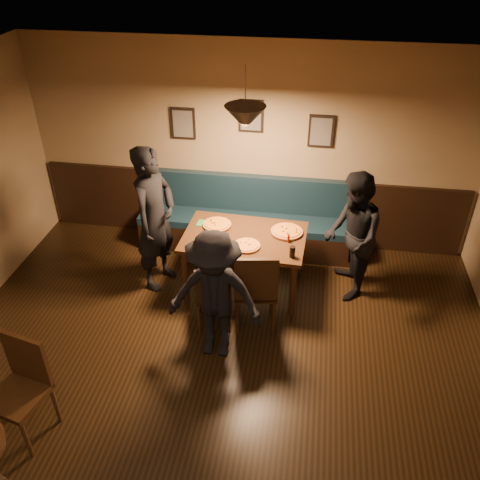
{
  "coord_description": "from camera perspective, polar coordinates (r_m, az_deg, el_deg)",
  "views": [
    {
      "loc": [
        0.82,
        -2.71,
        4.07
      ],
      "look_at": [
        0.09,
        1.95,
        0.95
      ],
      "focal_mm": 37.66,
      "sensor_mm": 36.0,
      "label": 1
    }
  ],
  "objects": [
    {
      "name": "diner_front",
      "position": [
        5.16,
        -2.89,
        -6.45
      ],
      "size": [
        1.01,
        0.62,
        1.52
      ],
      "primitive_type": "imported",
      "rotation": [
        0.0,
        0.0,
        -0.05
      ],
      "color": "black",
      "rests_on": "floor"
    },
    {
      "name": "booth_bench",
      "position": [
        6.95,
        0.82,
        2.59
      ],
      "size": [
        3.0,
        0.6,
        1.0
      ],
      "primitive_type": null,
      "color": "#0F232D",
      "rests_on": "ground"
    },
    {
      "name": "diner_right",
      "position": [
        6.11,
        12.57,
        0.35
      ],
      "size": [
        0.72,
        0.87,
        1.62
      ],
      "primitive_type": "imported",
      "rotation": [
        0.0,
        0.0,
        -1.43
      ],
      "color": "black",
      "rests_on": "floor"
    },
    {
      "name": "picture_left",
      "position": [
        6.84,
        -6.45,
        13.0
      ],
      "size": [
        0.32,
        0.04,
        0.42
      ],
      "primitive_type": "cube",
      "color": "black",
      "rests_on": "wall_back"
    },
    {
      "name": "dining_table",
      "position": [
        6.26,
        0.49,
        -2.52
      ],
      "size": [
        1.5,
        1.0,
        0.78
      ],
      "primitive_type": "cube",
      "rotation": [
        0.0,
        0.0,
        -0.04
      ],
      "color": "black",
      "rests_on": "floor"
    },
    {
      "name": "chair_near_right",
      "position": [
        5.65,
        1.75,
        -5.29
      ],
      "size": [
        0.54,
        0.54,
        1.06
      ],
      "primitive_type": null,
      "rotation": [
        0.0,
        0.0,
        0.16
      ],
      "color": "black",
      "rests_on": "floor"
    },
    {
      "name": "pizza_c",
      "position": [
        6.1,
        5.32,
        0.97
      ],
      "size": [
        0.51,
        0.51,
        0.04
      ],
      "primitive_type": "cylinder",
      "rotation": [
        0.0,
        0.0,
        0.42
      ],
      "color": "#CD6A26",
      "rests_on": "dining_table"
    },
    {
      "name": "cafe_chair_far",
      "position": [
        5.01,
        -23.94,
        -15.7
      ],
      "size": [
        0.54,
        0.54,
        1.02
      ],
      "primitive_type": null,
      "rotation": [
        0.0,
        0.0,
        2.91
      ],
      "color": "black",
      "rests_on": "floor"
    },
    {
      "name": "ceiling",
      "position": [
        3.1,
        -7.39,
        8.99
      ],
      "size": [
        7.0,
        7.0,
        0.0
      ],
      "primitive_type": "plane",
      "rotation": [
        3.14,
        0.0,
        0.0
      ],
      "color": "silver",
      "rests_on": "ground"
    },
    {
      "name": "wall_back",
      "position": [
        6.81,
        1.25,
        10.39
      ],
      "size": [
        6.0,
        0.0,
        6.0
      ],
      "primitive_type": "plane",
      "rotation": [
        1.57,
        0.0,
        0.0
      ],
      "color": "#8C704F",
      "rests_on": "ground"
    },
    {
      "name": "pizza_a",
      "position": [
        6.22,
        -2.62,
        1.76
      ],
      "size": [
        0.4,
        0.4,
        0.04
      ],
      "primitive_type": "cylinder",
      "rotation": [
        0.0,
        0.0,
        -0.15
      ],
      "color": "#BF5424",
      "rests_on": "dining_table"
    },
    {
      "name": "pendant_lamp",
      "position": [
        5.38,
        0.59,
        13.7
      ],
      "size": [
        0.44,
        0.44,
        0.25
      ],
      "primitive_type": "cone",
      "rotation": [
        3.14,
        0.0,
        0.0
      ],
      "color": "black",
      "rests_on": "ceiling"
    },
    {
      "name": "picture_center",
      "position": [
        6.62,
        1.26,
        13.87
      ],
      "size": [
        0.32,
        0.04,
        0.42
      ],
      "primitive_type": "cube",
      "color": "black",
      "rests_on": "wall_back"
    },
    {
      "name": "picture_right",
      "position": [
        6.62,
        9.16,
        12.08
      ],
      "size": [
        0.32,
        0.04,
        0.42
      ],
      "primitive_type": "cube",
      "color": "black",
      "rests_on": "wall_back"
    },
    {
      "name": "napkin_a",
      "position": [
        6.29,
        -4.18,
        1.92
      ],
      "size": [
        0.16,
        0.16,
        0.01
      ],
      "primitive_type": "cube",
      "rotation": [
        0.0,
        0.0,
        -0.09
      ],
      "color": "#207A33",
      "rests_on": "dining_table"
    },
    {
      "name": "chair_near_left",
      "position": [
        5.72,
        -3.06,
        -5.91
      ],
      "size": [
        0.47,
        0.47,
        0.89
      ],
      "primitive_type": null,
      "rotation": [
        0.0,
        0.0,
        0.23
      ],
      "color": "black",
      "rests_on": "floor"
    },
    {
      "name": "pizza_b",
      "position": [
        5.83,
        0.78,
        -0.63
      ],
      "size": [
        0.39,
        0.39,
        0.04
      ],
      "primitive_type": "cylinder",
      "rotation": [
        0.0,
        0.0,
        0.27
      ],
      "color": "#BF8224",
      "rests_on": "dining_table"
    },
    {
      "name": "napkin_b",
      "position": [
        5.92,
        -4.7,
        -0.34
      ],
      "size": [
        0.18,
        0.18,
        0.01
      ],
      "primitive_type": "cube",
      "rotation": [
        0.0,
        0.0,
        -0.15
      ],
      "color": "#217D40",
      "rests_on": "dining_table"
    },
    {
      "name": "floor",
      "position": [
        4.96,
        -4.91,
        -21.89
      ],
      "size": [
        7.0,
        7.0,
        0.0
      ],
      "primitive_type": "plane",
      "color": "black",
      "rests_on": "ground"
    },
    {
      "name": "wainscot",
      "position": [
        7.18,
        1.13,
        3.68
      ],
      "size": [
        5.88,
        0.06,
        1.0
      ],
      "primitive_type": "cube",
      "color": "black",
      "rests_on": "ground"
    },
    {
      "name": "tabasco_bottle",
      "position": [
        5.91,
        5.52,
        0.24
      ],
      "size": [
        0.03,
        0.03,
        0.13
      ],
      "primitive_type": "cylinder",
      "rotation": [
        0.0,
        0.0,
        -0.03
      ],
      "color": "maroon",
      "rests_on": "dining_table"
    },
    {
      "name": "cutlery_set",
      "position": [
        5.75,
        0.1,
        -1.37
      ],
      "size": [
        0.19,
        0.04,
        0.0
      ],
      "primitive_type": "cube",
      "rotation": [
        0.0,
        0.0,
        1.7
      ],
      "color": "silver",
      "rests_on": "dining_table"
    },
    {
      "name": "diner_left",
      "position": [
        6.15,
        -9.6,
        2.33
      ],
      "size": [
        0.62,
        0.78,
        1.87
      ],
      "primitive_type": "imported",
      "rotation": [
        0.0,
        0.0,
        1.29
      ],
      "color": "black",
      "rests_on": "floor"
    },
    {
      "name": "soda_glass",
      "position": [
        5.67,
        5.95,
        -1.34
      ],
      "size": [
        0.08,
        0.08,
        0.14
      ],
      "primitive_type": "cylinder",
      "rotation": [
        0.0,
        0.0,
        0.33
      ],
      "color": "black",
      "rests_on": "dining_table"
    }
  ]
}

